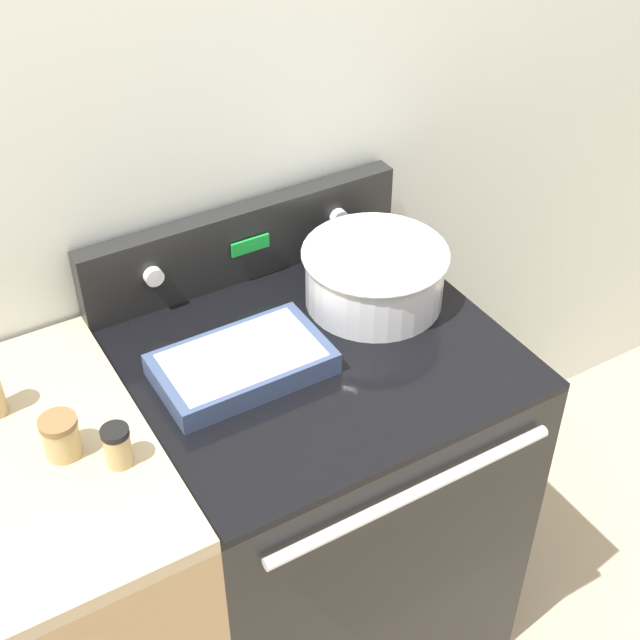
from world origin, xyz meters
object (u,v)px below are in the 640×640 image
(spice_jar_brown_cap, at_px, (61,436))
(casserole_dish, at_px, (242,363))
(spice_jar_black_cap, at_px, (117,446))
(ladle, at_px, (424,258))
(mixing_bowl, at_px, (375,273))

(spice_jar_brown_cap, bearing_deg, casserole_dish, 6.22)
(spice_jar_black_cap, bearing_deg, spice_jar_brown_cap, 136.89)
(casserole_dish, bearing_deg, ladle, 12.17)
(ladle, bearing_deg, spice_jar_black_cap, -164.62)
(mixing_bowl, relative_size, casserole_dish, 0.94)
(spice_jar_black_cap, distance_m, spice_jar_brown_cap, 0.10)
(mixing_bowl, xyz_separation_m, casserole_dish, (-0.35, -0.07, -0.05))
(mixing_bowl, height_order, casserole_dish, mixing_bowl)
(mixing_bowl, height_order, spice_jar_brown_cap, mixing_bowl)
(ladle, bearing_deg, mixing_bowl, -165.37)
(casserole_dish, distance_m, spice_jar_black_cap, 0.31)
(mixing_bowl, distance_m, spice_jar_brown_cap, 0.73)
(casserole_dish, bearing_deg, spice_jar_brown_cap, -173.78)
(spice_jar_black_cap, bearing_deg, ladle, 15.38)
(mixing_bowl, xyz_separation_m, spice_jar_brown_cap, (-0.72, -0.11, -0.02))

